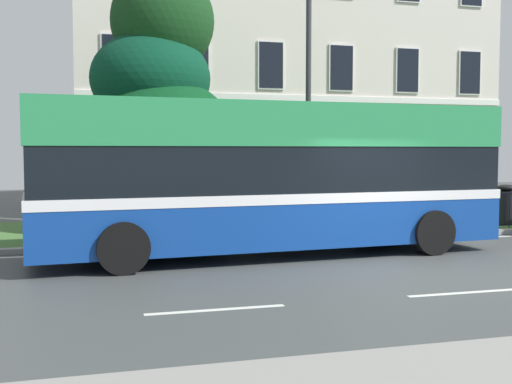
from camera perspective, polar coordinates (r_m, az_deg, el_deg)
name	(u,v)px	position (r m, az deg, el deg)	size (l,w,h in m)	color
ground_plane	(383,263)	(13.02, 11.27, -6.26)	(60.00, 56.00, 0.18)	#434645
georgian_townhouse	(270,55)	(26.55, 1.27, 12.14)	(15.73, 8.80, 11.93)	silver
iron_verge_railing	(386,213)	(16.73, 11.58, -1.85)	(12.08, 0.04, 0.97)	black
evergreen_tree	(157,131)	(16.99, -8.82, 5.42)	(4.18, 4.05, 7.61)	#423328
single_decker_bus	(270,176)	(13.58, 1.30, 1.41)	(10.10, 3.18, 3.19)	navy
street_lamp_post	(309,61)	(16.70, 4.73, 11.62)	(0.36, 0.24, 7.79)	#333338
litter_bin	(506,204)	(19.71, 21.46, -1.00)	(0.55, 0.55, 1.13)	black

